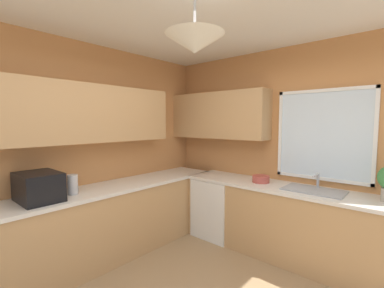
# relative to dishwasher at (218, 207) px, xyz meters

# --- Properties ---
(room_shell) EXTENTS (3.96, 4.12, 2.75)m
(room_shell) POSITION_rel_dishwasher_xyz_m (0.11, -1.09, 1.47)
(room_shell) COLOR #C6844C
(room_shell) RESTS_ON ground_plane
(counter_run_left) EXTENTS (0.65, 3.73, 0.90)m
(counter_run_left) POSITION_rel_dishwasher_xyz_m (-0.66, -1.66, 0.02)
(counter_run_left) COLOR tan
(counter_run_left) RESTS_ON ground_plane
(counter_run_back) EXTENTS (3.05, 0.65, 0.90)m
(counter_run_back) POSITION_rel_dishwasher_xyz_m (1.16, 0.03, 0.02)
(counter_run_back) COLOR tan
(counter_run_back) RESTS_ON ground_plane
(dishwasher) EXTENTS (0.60, 0.60, 0.85)m
(dishwasher) POSITION_rel_dishwasher_xyz_m (0.00, 0.00, 0.00)
(dishwasher) COLOR white
(dishwasher) RESTS_ON ground_plane
(microwave) EXTENTS (0.48, 0.36, 0.29)m
(microwave) POSITION_rel_dishwasher_xyz_m (-0.66, -2.22, 0.62)
(microwave) COLOR black
(microwave) RESTS_ON counter_run_left
(kettle) EXTENTS (0.11, 0.11, 0.22)m
(kettle) POSITION_rel_dishwasher_xyz_m (-0.64, -1.88, 0.58)
(kettle) COLOR #B7B7BC
(kettle) RESTS_ON counter_run_left
(sink_assembly) EXTENTS (0.66, 0.40, 0.19)m
(sink_assembly) POSITION_rel_dishwasher_xyz_m (1.33, 0.04, 0.48)
(sink_assembly) COLOR #9EA0A5
(sink_assembly) RESTS_ON counter_run_back
(bowl) EXTENTS (0.22, 0.22, 0.09)m
(bowl) POSITION_rel_dishwasher_xyz_m (0.66, 0.03, 0.52)
(bowl) COLOR #B74C42
(bowl) RESTS_ON counter_run_back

